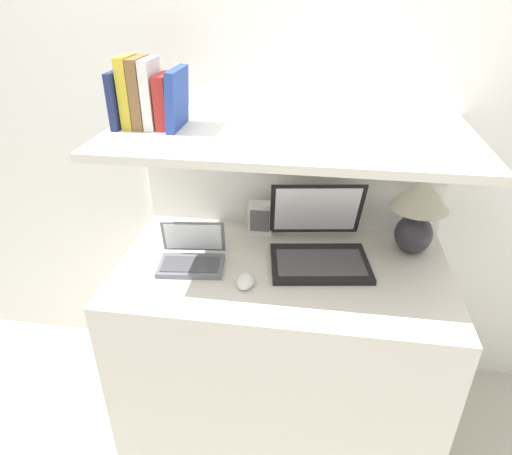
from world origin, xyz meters
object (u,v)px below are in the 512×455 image
at_px(table_lamp, 419,207).
at_px(book_red, 165,101).
at_px(laptop_small, 192,256).
at_px(book_brown, 141,93).
at_px(router_box, 261,218).
at_px(book_white, 152,94).
at_px(laptop_large, 319,244).
at_px(book_navy, 120,98).
at_px(book_blue, 177,99).
at_px(computer_mouse, 246,281).
at_px(book_yellow, 129,92).

relative_size(table_lamp, book_red, 1.78).
height_order(laptop_small, book_brown, book_brown).
bearing_deg(table_lamp, laptop_small, -165.28).
relative_size(router_box, book_white, 0.61).
height_order(laptop_large, router_box, laptop_large).
relative_size(book_brown, book_white, 1.01).
relative_size(book_navy, book_blue, 0.94).
bearing_deg(laptop_small, computer_mouse, -25.46).
height_order(laptop_small, book_white, book_white).
bearing_deg(book_blue, laptop_small, -68.72).
distance_m(laptop_large, book_blue, 0.75).
bearing_deg(computer_mouse, table_lamp, 28.12).
bearing_deg(computer_mouse, book_blue, 141.99).
relative_size(laptop_large, computer_mouse, 4.15).
distance_m(book_brown, book_blue, 0.13).
xyz_separation_m(book_yellow, book_white, (0.08, 0.00, -0.00)).
bearing_deg(computer_mouse, book_white, 149.65).
bearing_deg(router_box, computer_mouse, -89.80).
bearing_deg(laptop_large, laptop_small, -165.49).
bearing_deg(table_lamp, router_box, 174.08).
distance_m(book_brown, book_white, 0.04).
relative_size(table_lamp, laptop_large, 0.77).
distance_m(laptop_small, book_navy, 0.62).
distance_m(laptop_large, book_white, 0.82).
height_order(table_lamp, laptop_small, table_lamp).
relative_size(book_brown, book_blue, 1.16).
relative_size(book_white, book_blue, 1.14).
xyz_separation_m(router_box, book_navy, (-0.47, -0.19, 0.53)).
relative_size(router_box, book_red, 0.77).
bearing_deg(book_red, book_white, 180.00).
bearing_deg(router_box, book_white, -152.22).
relative_size(computer_mouse, book_red, 0.56).
distance_m(book_yellow, book_red, 0.13).
distance_m(router_box, book_red, 0.63).
height_order(router_box, book_red, book_red).
height_order(laptop_large, book_navy, book_navy).
height_order(computer_mouse, book_red, book_red).
xyz_separation_m(laptop_small, router_box, (0.22, 0.28, 0.04)).
height_order(laptop_large, book_brown, book_brown).
bearing_deg(book_yellow, router_box, 23.24).
xyz_separation_m(book_brown, book_red, (0.08, 0.00, -0.03)).
distance_m(table_lamp, book_white, 1.06).
relative_size(laptop_small, book_yellow, 1.11).
bearing_deg(book_red, book_navy, -180.00).
bearing_deg(table_lamp, book_navy, -173.60).
bearing_deg(laptop_large, book_yellow, -178.04).
bearing_deg(book_red, laptop_large, 2.40).
relative_size(router_box, book_navy, 0.74).
relative_size(computer_mouse, book_navy, 0.53).
distance_m(book_white, book_red, 0.05).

